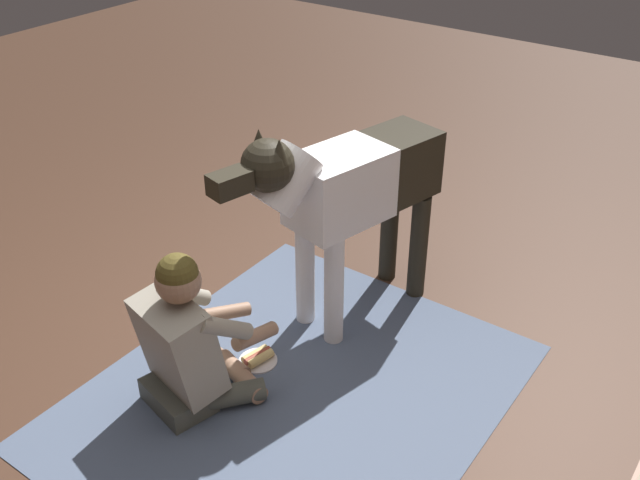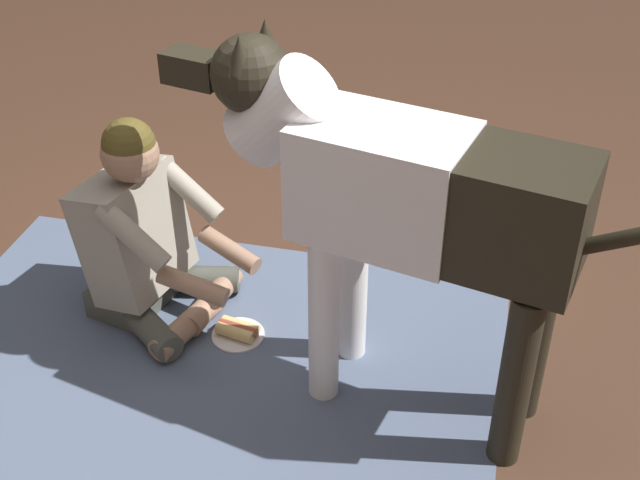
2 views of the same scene
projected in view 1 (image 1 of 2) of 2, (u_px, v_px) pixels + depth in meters
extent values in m
plane|color=#482E20|center=(247.00, 358.00, 3.86)|extent=(12.63, 12.63, 0.00)
cube|color=slate|center=(294.00, 394.00, 3.63)|extent=(2.18, 1.81, 0.01)
cube|color=#4E5047|center=(178.00, 395.00, 3.54)|extent=(0.31, 0.39, 0.12)
cylinder|color=#4E5047|center=(189.00, 364.00, 3.73)|extent=(0.41, 0.19, 0.11)
cylinder|color=#A1795F|center=(221.00, 359.00, 3.77)|extent=(0.15, 0.37, 0.09)
cylinder|color=#4E5047|center=(224.00, 396.00, 3.53)|extent=(0.38, 0.33, 0.11)
cylinder|color=#A1795F|center=(241.00, 376.00, 3.66)|extent=(0.20, 0.37, 0.09)
cube|color=#9D9584|center=(179.00, 345.00, 3.41)|extent=(0.38, 0.46, 0.50)
cylinder|color=#9D9584|center=(183.00, 293.00, 3.53)|extent=(0.30, 0.15, 0.24)
cylinder|color=#A1795F|center=(226.00, 312.00, 3.71)|extent=(0.28, 0.17, 0.12)
cylinder|color=#9D9584|center=(224.00, 328.00, 3.31)|extent=(0.30, 0.15, 0.24)
cylinder|color=#A1795F|center=(255.00, 336.00, 3.55)|extent=(0.27, 0.09, 0.12)
sphere|color=#A1795F|center=(178.00, 281.00, 3.25)|extent=(0.21, 0.21, 0.21)
sphere|color=#50441C|center=(177.00, 274.00, 3.23)|extent=(0.19, 0.19, 0.19)
cylinder|color=white|center=(334.00, 290.00, 3.83)|extent=(0.10, 0.10, 0.65)
cylinder|color=white|center=(305.00, 271.00, 3.98)|extent=(0.10, 0.10, 0.65)
cylinder|color=black|center=(418.00, 247.00, 4.20)|extent=(0.10, 0.10, 0.65)
cylinder|color=black|center=(389.00, 231.00, 4.35)|extent=(0.10, 0.10, 0.65)
cube|color=white|center=(340.00, 187.00, 3.71)|extent=(0.58, 0.45, 0.38)
cube|color=black|center=(394.00, 165.00, 3.94)|extent=(0.51, 0.41, 0.36)
cylinder|color=white|center=(286.00, 179.00, 3.44)|extent=(0.42, 0.31, 0.37)
sphere|color=black|center=(268.00, 165.00, 3.33)|extent=(0.25, 0.25, 0.25)
cube|color=black|center=(230.00, 183.00, 3.22)|extent=(0.21, 0.15, 0.10)
cone|color=black|center=(280.00, 151.00, 3.23)|extent=(0.11, 0.11, 0.11)
cone|color=black|center=(259.00, 140.00, 3.33)|extent=(0.11, 0.11, 0.11)
cylinder|color=black|center=(424.00, 159.00, 4.09)|extent=(0.33, 0.12, 0.22)
cylinder|color=white|center=(258.00, 361.00, 3.84)|extent=(0.20, 0.20, 0.01)
cylinder|color=#E4C579|center=(255.00, 355.00, 3.83)|extent=(0.16, 0.08, 0.05)
cylinder|color=#E4C579|center=(260.00, 359.00, 3.81)|extent=(0.16, 0.08, 0.05)
cylinder|color=#9D4231|center=(258.00, 356.00, 3.82)|extent=(0.16, 0.07, 0.04)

